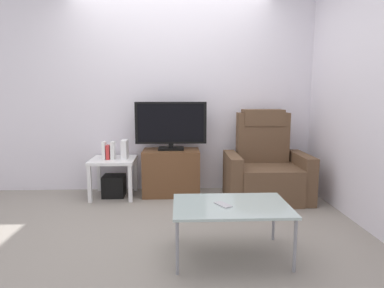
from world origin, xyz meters
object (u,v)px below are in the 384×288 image
(book_middle, at_px, (108,152))
(cell_phone, at_px, (223,205))
(television, at_px, (171,125))
(coffee_table, at_px, (231,208))
(book_rightmost, at_px, (113,150))
(tv_stand, at_px, (171,172))
(subwoofer_box, at_px, (114,186))
(game_console, at_px, (125,149))
(recliner_armchair, at_px, (266,168))
(side_table, at_px, (113,165))
(book_leftmost, at_px, (104,150))

(book_middle, xyz_separation_m, cell_phone, (1.21, -1.60, -0.14))
(television, distance_m, book_middle, 0.84)
(coffee_table, bearing_deg, television, 106.53)
(book_middle, distance_m, book_rightmost, 0.06)
(tv_stand, distance_m, coffee_table, 1.75)
(tv_stand, bearing_deg, subwoofer_box, -175.25)
(game_console, xyz_separation_m, cell_phone, (1.01, -1.63, -0.17))
(recliner_armchair, xyz_separation_m, game_console, (-1.73, 0.15, 0.22))
(subwoofer_box, bearing_deg, side_table, -90.00)
(book_rightmost, relative_size, coffee_table, 0.24)
(television, height_order, game_console, television)
(tv_stand, distance_m, book_rightmost, 0.78)
(book_rightmost, distance_m, game_console, 0.14)
(tv_stand, bearing_deg, coffee_table, -73.30)
(side_table, distance_m, cell_phone, 1.99)
(book_middle, relative_size, cell_phone, 1.15)
(television, xyz_separation_m, book_leftmost, (-0.82, -0.10, -0.30))
(book_leftmost, xyz_separation_m, game_console, (0.24, 0.03, 0.01))
(book_rightmost, height_order, cell_phone, book_rightmost)
(recliner_armchair, distance_m, side_table, 1.88)
(side_table, bearing_deg, recliner_armchair, -4.39)
(tv_stand, relative_size, television, 0.79)
(television, height_order, cell_phone, television)
(subwoofer_box, relative_size, book_middle, 1.54)
(book_middle, bearing_deg, tv_stand, 5.92)
(recliner_armchair, bearing_deg, subwoofer_box, 171.67)
(side_table, xyz_separation_m, subwoofer_box, (0.00, 0.00, -0.27))
(book_leftmost, height_order, book_middle, book_leftmost)
(tv_stand, distance_m, recliner_armchair, 1.18)
(book_rightmost, xyz_separation_m, cell_phone, (1.15, -1.60, -0.16))
(subwoofer_box, height_order, game_console, game_console)
(book_leftmost, distance_m, book_rightmost, 0.11)
(subwoofer_box, bearing_deg, coffee_table, -52.88)
(book_leftmost, bearing_deg, television, 6.88)
(book_middle, distance_m, game_console, 0.20)
(side_table, xyz_separation_m, book_middle, (-0.05, -0.02, 0.16))
(side_table, xyz_separation_m, cell_phone, (1.15, -1.62, 0.02))
(book_middle, bearing_deg, cell_phone, -53.09)
(tv_stand, xyz_separation_m, side_table, (-0.72, -0.06, 0.11))
(coffee_table, bearing_deg, tv_stand, 106.70)
(television, bearing_deg, book_leftmost, -173.12)
(recliner_armchair, distance_m, book_leftmost, 1.99)
(book_middle, bearing_deg, book_rightmost, 0.00)
(side_table, height_order, subwoofer_box, side_table)
(book_leftmost, relative_size, coffee_table, 0.24)
(recliner_armchair, relative_size, book_leftmost, 4.99)
(tv_stand, xyz_separation_m, book_rightmost, (-0.71, -0.08, 0.30))
(television, distance_m, coffee_table, 1.83)
(television, bearing_deg, book_rightmost, -172.12)
(coffee_table, bearing_deg, cell_phone, -166.76)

